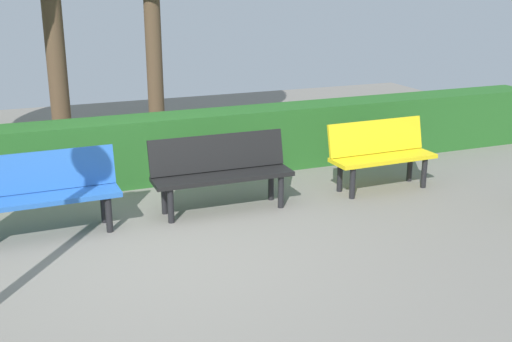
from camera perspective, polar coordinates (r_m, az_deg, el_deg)
ground_plane at (r=6.46m, az=-7.97°, el=-6.74°), size 16.00×16.00×0.00m
bench_yellow at (r=8.15m, az=11.15°, el=1.71°), size 1.38×0.50×0.86m
bench_black at (r=7.27m, az=-3.19°, el=0.20°), size 1.62×0.49×0.86m
bench_blue at (r=6.90m, az=-18.72°, el=-1.64°), size 1.55×0.48×0.86m
hedge_row at (r=8.54m, az=-5.81°, el=2.33°), size 11.19×0.59×0.86m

